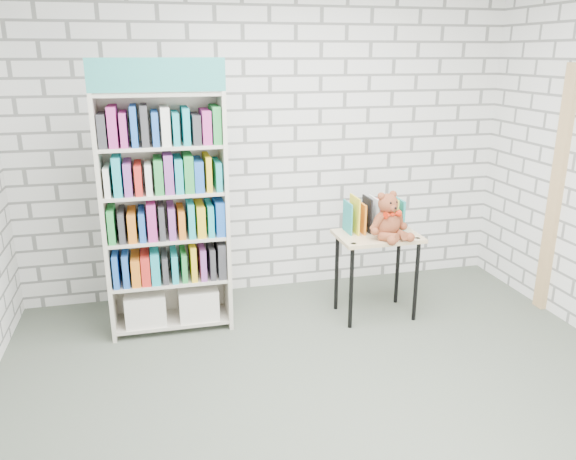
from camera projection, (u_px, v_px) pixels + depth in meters
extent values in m
plane|color=#4B5447|center=(337.00, 403.00, 3.64)|extent=(4.50, 4.50, 0.00)
cube|color=silver|center=(271.00, 142.00, 5.07)|extent=(4.50, 0.02, 2.80)
cube|color=beige|center=(105.00, 220.00, 4.28)|extent=(0.03, 0.37, 1.91)
cube|color=beige|center=(225.00, 212.00, 4.49)|extent=(0.03, 0.37, 1.91)
cube|color=beige|center=(165.00, 210.00, 4.55)|extent=(0.95, 0.02, 1.91)
cube|color=teal|center=(157.00, 75.00, 3.90)|extent=(0.95, 0.02, 0.23)
cube|color=beige|center=(173.00, 319.00, 4.65)|extent=(0.89, 0.35, 0.03)
cube|color=beige|center=(170.00, 279.00, 4.54)|extent=(0.89, 0.35, 0.03)
cube|color=beige|center=(168.00, 237.00, 4.43)|extent=(0.89, 0.35, 0.03)
cube|color=beige|center=(165.00, 192.00, 4.33)|extent=(0.89, 0.35, 0.03)
cube|color=beige|center=(161.00, 146.00, 4.22)|extent=(0.89, 0.35, 0.03)
cube|color=beige|center=(158.00, 94.00, 4.10)|extent=(0.89, 0.35, 0.03)
cube|color=silver|center=(146.00, 306.00, 4.56)|extent=(0.32, 0.31, 0.25)
cube|color=silver|center=(198.00, 301.00, 4.66)|extent=(0.32, 0.31, 0.25)
cube|color=yellow|center=(169.00, 263.00, 4.49)|extent=(0.89, 0.31, 0.25)
cube|color=blue|center=(166.00, 220.00, 4.38)|extent=(0.89, 0.31, 0.25)
cube|color=green|center=(163.00, 175.00, 4.27)|extent=(0.89, 0.31, 0.25)
cube|color=orange|center=(160.00, 127.00, 4.16)|extent=(0.89, 0.31, 0.25)
cube|color=tan|center=(378.00, 236.00, 4.67)|extent=(0.68, 0.47, 0.03)
cylinder|color=black|center=(351.00, 288.00, 4.54)|extent=(0.03, 0.03, 0.70)
cylinder|color=black|center=(337.00, 272.00, 4.88)|extent=(0.03, 0.03, 0.70)
cylinder|color=black|center=(416.00, 282.00, 4.67)|extent=(0.03, 0.03, 0.70)
cylinder|color=black|center=(398.00, 266.00, 5.01)|extent=(0.03, 0.03, 0.70)
cylinder|color=black|center=(354.00, 244.00, 4.44)|extent=(0.05, 0.05, 0.01)
cylinder|color=black|center=(418.00, 238.00, 4.57)|extent=(0.05, 0.05, 0.01)
cube|color=teal|center=(348.00, 216.00, 4.67)|extent=(0.02, 0.21, 0.28)
cube|color=yellow|center=(354.00, 216.00, 4.68)|extent=(0.02, 0.21, 0.28)
cube|color=orange|center=(361.00, 215.00, 4.69)|extent=(0.02, 0.21, 0.28)
cube|color=black|center=(367.00, 215.00, 4.71)|extent=(0.02, 0.21, 0.28)
cube|color=white|center=(373.00, 214.00, 4.72)|extent=(0.02, 0.21, 0.28)
cube|color=red|center=(380.00, 214.00, 4.73)|extent=(0.02, 0.21, 0.28)
cube|color=#2F55B0|center=(386.00, 214.00, 4.75)|extent=(0.02, 0.21, 0.28)
cube|color=#BED547|center=(392.00, 213.00, 4.76)|extent=(0.02, 0.21, 0.28)
cube|color=teal|center=(399.00, 213.00, 4.77)|extent=(0.02, 0.21, 0.28)
ellipsoid|color=brown|center=(387.00, 224.00, 4.56)|extent=(0.23, 0.19, 0.23)
sphere|color=brown|center=(388.00, 203.00, 4.50)|extent=(0.16, 0.16, 0.16)
sphere|color=brown|center=(381.00, 196.00, 4.47)|extent=(0.06, 0.06, 0.06)
sphere|color=brown|center=(393.00, 194.00, 4.52)|extent=(0.06, 0.06, 0.06)
sphere|color=brown|center=(393.00, 208.00, 4.46)|extent=(0.06, 0.06, 0.06)
sphere|color=black|center=(391.00, 203.00, 4.43)|extent=(0.02, 0.02, 0.02)
sphere|color=black|center=(396.00, 202.00, 4.45)|extent=(0.02, 0.02, 0.02)
sphere|color=black|center=(395.00, 208.00, 4.43)|extent=(0.02, 0.02, 0.02)
cylinder|color=brown|center=(377.00, 223.00, 4.48)|extent=(0.12, 0.09, 0.16)
cylinder|color=brown|center=(399.00, 219.00, 4.58)|extent=(0.11, 0.11, 0.16)
sphere|color=brown|center=(375.00, 231.00, 4.47)|extent=(0.06, 0.06, 0.06)
sphere|color=brown|center=(403.00, 226.00, 4.60)|extent=(0.06, 0.06, 0.06)
cylinder|color=brown|center=(388.00, 237.00, 4.46)|extent=(0.15, 0.18, 0.09)
cylinder|color=brown|center=(401.00, 235.00, 4.52)|extent=(0.08, 0.17, 0.09)
sphere|color=brown|center=(392.00, 241.00, 4.38)|extent=(0.08, 0.08, 0.08)
sphere|color=brown|center=(410.00, 237.00, 4.47)|extent=(0.08, 0.08, 0.08)
cone|color=red|center=(389.00, 215.00, 4.46)|extent=(0.08, 0.07, 0.06)
cone|color=red|center=(396.00, 214.00, 4.49)|extent=(0.08, 0.07, 0.06)
sphere|color=red|center=(393.00, 214.00, 4.47)|extent=(0.03, 0.03, 0.03)
cube|color=tan|center=(556.00, 193.00, 4.71)|extent=(0.05, 0.12, 2.10)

